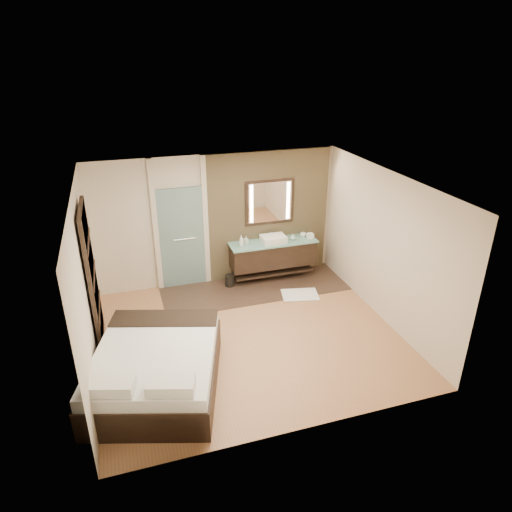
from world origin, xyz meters
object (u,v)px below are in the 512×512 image
object	(u,v)px
mirror_unit	(270,202)
waste_bin	(230,281)
bed	(157,368)
vanity	(273,254)

from	to	relation	value
mirror_unit	waste_bin	distance (m)	1.83
mirror_unit	bed	world-z (taller)	mirror_unit
bed	mirror_unit	bearing A→B (deg)	64.35
mirror_unit	bed	size ratio (longest dim) A/B	0.42
waste_bin	mirror_unit	bearing A→B (deg)	17.56
vanity	mirror_unit	xyz separation A→B (m)	(0.00, 0.24, 1.07)
vanity	waste_bin	world-z (taller)	vanity
mirror_unit	bed	xyz separation A→B (m)	(-2.75, -3.01, -1.31)
mirror_unit	waste_bin	bearing A→B (deg)	-162.44
bed	waste_bin	size ratio (longest dim) A/B	10.29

